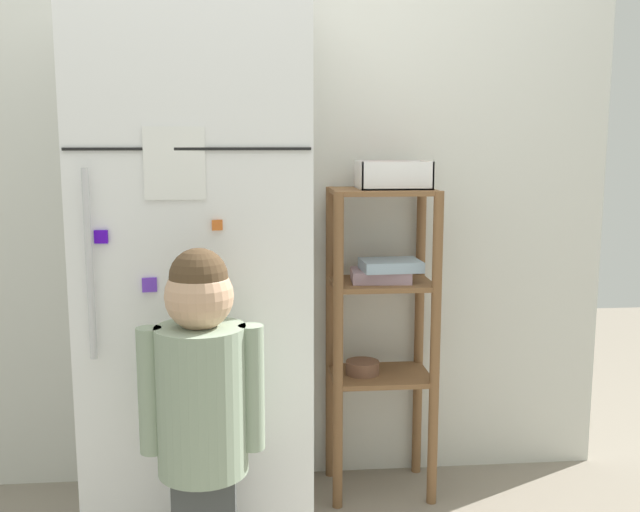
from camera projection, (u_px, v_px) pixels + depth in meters
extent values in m
cube|color=silver|center=(265.00, 181.00, 2.75)|extent=(2.64, 0.03, 2.32)
cube|color=white|center=(200.00, 264.00, 2.41)|extent=(0.70, 0.65, 1.82)
cube|color=black|center=(188.00, 149.00, 2.03)|extent=(0.68, 0.01, 0.01)
cylinder|color=silver|center=(89.00, 265.00, 2.03)|extent=(0.02, 0.02, 0.54)
cube|color=white|center=(174.00, 163.00, 2.03)|extent=(0.17, 0.01, 0.20)
cube|color=orange|center=(217.00, 225.00, 2.07)|extent=(0.03, 0.02, 0.03)
cube|color=#6938D3|center=(149.00, 285.00, 2.08)|extent=(0.04, 0.02, 0.04)
cube|color=#6B33E1|center=(222.00, 372.00, 2.14)|extent=(0.03, 0.01, 0.03)
cube|color=#470AC9|center=(101.00, 237.00, 2.04)|extent=(0.04, 0.01, 0.04)
cylinder|color=gray|center=(202.00, 400.00, 1.96)|extent=(0.24, 0.24, 0.40)
sphere|color=gray|center=(202.00, 323.00, 2.00)|extent=(0.11, 0.11, 0.11)
sphere|color=tan|center=(199.00, 296.00, 1.91)|extent=(0.18, 0.18, 0.18)
sphere|color=#4C3823|center=(199.00, 277.00, 1.91)|extent=(0.15, 0.15, 0.15)
cylinder|color=gray|center=(151.00, 391.00, 1.94)|extent=(0.07, 0.07, 0.34)
cylinder|color=gray|center=(252.00, 388.00, 1.97)|extent=(0.07, 0.07, 0.34)
cylinder|color=brown|center=(338.00, 355.00, 2.56)|extent=(0.04, 0.04, 1.14)
cylinder|color=brown|center=(435.00, 352.00, 2.59)|extent=(0.04, 0.04, 1.14)
cylinder|color=brown|center=(330.00, 335.00, 2.81)|extent=(0.04, 0.04, 1.14)
cylinder|color=brown|center=(419.00, 333.00, 2.84)|extent=(0.04, 0.04, 1.14)
cube|color=brown|center=(383.00, 191.00, 2.61)|extent=(0.36, 0.27, 0.02)
cube|color=brown|center=(381.00, 284.00, 2.67)|extent=(0.36, 0.27, 0.02)
cube|color=brown|center=(380.00, 376.00, 2.72)|extent=(0.36, 0.27, 0.02)
cube|color=#B293A3|center=(380.00, 275.00, 2.66)|extent=(0.22, 0.17, 0.04)
cube|color=#99B2C6|center=(391.00, 265.00, 2.64)|extent=(0.22, 0.17, 0.04)
cylinder|color=brown|center=(362.00, 368.00, 2.71)|extent=(0.12, 0.12, 0.05)
cube|color=white|center=(393.00, 188.00, 2.63)|extent=(0.25, 0.20, 0.01)
cube|color=white|center=(398.00, 176.00, 2.52)|extent=(0.25, 0.01, 0.10)
cube|color=white|center=(388.00, 174.00, 2.71)|extent=(0.25, 0.01, 0.10)
cube|color=white|center=(359.00, 175.00, 2.61)|extent=(0.01, 0.20, 0.10)
cube|color=white|center=(427.00, 175.00, 2.63)|extent=(0.01, 0.20, 0.10)
sphere|color=red|center=(383.00, 179.00, 2.60)|extent=(0.06, 0.06, 0.06)
sphere|color=#AA2F22|center=(401.00, 177.00, 2.63)|extent=(0.07, 0.07, 0.07)
sphere|color=red|center=(390.00, 177.00, 2.65)|extent=(0.07, 0.07, 0.07)
sphere|color=orange|center=(405.00, 176.00, 2.60)|extent=(0.08, 0.08, 0.08)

